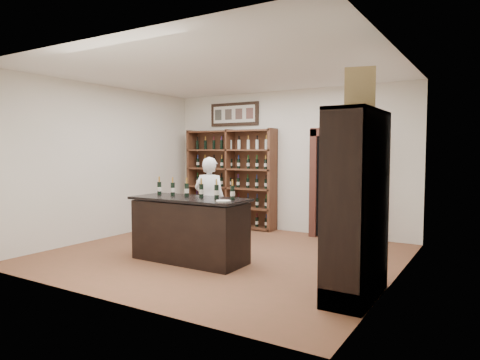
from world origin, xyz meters
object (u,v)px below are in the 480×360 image
counter_bottle_0 (159,188)px  shopkeeper (210,201)px  wine_shelf (231,178)px  wine_crate (360,89)px  side_cabinet (359,234)px  tasting_counter (190,230)px

counter_bottle_0 → shopkeeper: shopkeeper is taller
counter_bottle_0 → shopkeeper: bearing=73.1°
wine_shelf → shopkeeper: 1.96m
wine_shelf → shopkeeper: size_ratio=1.36×
wine_crate → side_cabinet: bearing=-80.1°
counter_bottle_0 → wine_shelf: bearing=97.7°
tasting_counter → shopkeeper: shopkeeper is taller
counter_bottle_0 → side_cabinet: size_ratio=0.14×
wine_shelf → wine_crate: bearing=-39.6°
tasting_counter → counter_bottle_0: 0.95m
tasting_counter → side_cabinet: side_cabinet is taller
counter_bottle_0 → shopkeeper: size_ratio=0.19×
tasting_counter → shopkeeper: (-0.41, 1.12, 0.31)m
side_cabinet → wine_crate: bearing=114.6°
counter_bottle_0 → tasting_counter: bearing=-8.9°
wine_shelf → tasting_counter: bearing=-69.4°
counter_bottle_0 → shopkeeper: 1.10m
tasting_counter → shopkeeper: 1.24m
tasting_counter → wine_crate: size_ratio=3.80×
tasting_counter → counter_bottle_0: size_ratio=6.27×
tasting_counter → wine_crate: bearing=-3.9°
side_cabinet → shopkeeper: 3.45m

